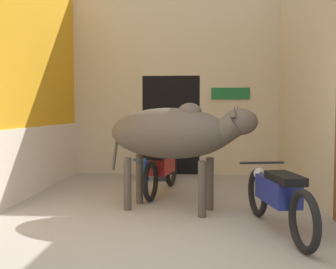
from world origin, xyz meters
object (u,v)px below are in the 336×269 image
(motorcycle_near, at_px, (278,195))
(shopkeeper_seated, at_px, (163,148))
(motorcycle_far, at_px, (162,168))
(plastic_stool, at_px, (142,169))
(cow, at_px, (174,134))

(motorcycle_near, height_order, shopkeeper_seated, shopkeeper_seated)
(motorcycle_near, xyz_separation_m, motorcycle_far, (-1.50, 2.05, -0.00))
(motorcycle_far, bearing_deg, plastic_stool, 111.39)
(shopkeeper_seated, bearing_deg, motorcycle_far, -85.96)
(shopkeeper_seated, distance_m, plastic_stool, 0.60)
(motorcycle_near, distance_m, shopkeeper_seated, 3.73)
(shopkeeper_seated, bearing_deg, motorcycle_near, -64.59)
(motorcycle_near, relative_size, shopkeeper_seated, 1.60)
(cow, xyz_separation_m, motorcycle_far, (-0.26, 1.15, -0.66))
(cow, height_order, motorcycle_near, cow)
(cow, distance_m, motorcycle_near, 1.67)
(cow, bearing_deg, motorcycle_near, -36.13)
(cow, distance_m, motorcycle_far, 1.35)
(plastic_stool, bearing_deg, cow, -72.49)
(cow, height_order, plastic_stool, cow)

